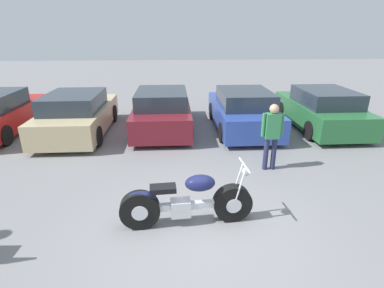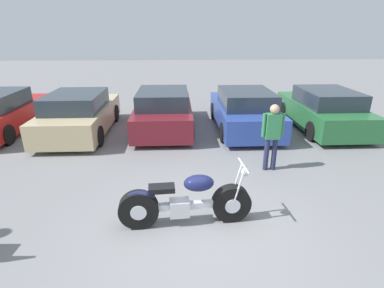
% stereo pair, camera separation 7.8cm
% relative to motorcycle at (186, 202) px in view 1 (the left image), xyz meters
% --- Properties ---
extents(ground_plane, '(60.00, 60.00, 0.00)m').
position_rel_motorcycle_xyz_m(ground_plane, '(0.30, -0.29, -0.43)').
color(ground_plane, slate).
extents(motorcycle, '(2.32, 0.62, 1.08)m').
position_rel_motorcycle_xyz_m(motorcycle, '(0.00, 0.00, 0.00)').
color(motorcycle, black).
rests_on(motorcycle, ground_plane).
extents(parked_car_champagne, '(1.91, 4.09, 1.36)m').
position_rel_motorcycle_xyz_m(parked_car_champagne, '(-3.28, 5.10, 0.20)').
color(parked_car_champagne, '#C6B284').
rests_on(parked_car_champagne, ground_plane).
extents(parked_car_maroon, '(1.91, 4.09, 1.36)m').
position_rel_motorcycle_xyz_m(parked_car_maroon, '(-0.56, 5.41, 0.20)').
color(parked_car_maroon, maroon).
rests_on(parked_car_maroon, ground_plane).
extents(parked_car_blue, '(1.91, 4.09, 1.36)m').
position_rel_motorcycle_xyz_m(parked_car_blue, '(2.15, 5.25, 0.20)').
color(parked_car_blue, '#2D479E').
rests_on(parked_car_blue, ground_plane).
extents(parked_car_green, '(1.91, 4.09, 1.36)m').
position_rel_motorcycle_xyz_m(parked_car_green, '(4.87, 5.23, 0.20)').
color(parked_car_green, '#286B38').
rests_on(parked_car_green, ground_plane).
extents(person_standing, '(0.52, 0.22, 1.63)m').
position_rel_motorcycle_xyz_m(person_standing, '(2.12, 2.08, 0.53)').
color(person_standing, '#232847').
rests_on(person_standing, ground_plane).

